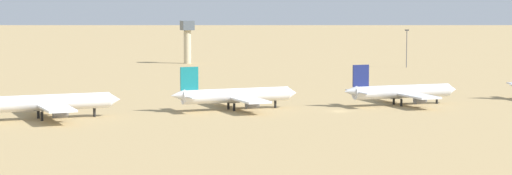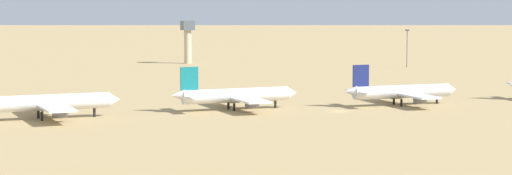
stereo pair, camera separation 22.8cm
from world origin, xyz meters
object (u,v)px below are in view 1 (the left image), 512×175
object	(u,v)px
parked_jet_teal_3	(235,95)
control_tower	(187,38)
parked_jet_navy_4	(401,92)
parked_jet_yellow_2	(44,103)
light_pole_east	(407,46)

from	to	relation	value
parked_jet_teal_3	control_tower	distance (m)	176.32
parked_jet_teal_3	parked_jet_navy_4	bearing A→B (deg)	-8.14
parked_jet_teal_3	parked_jet_navy_4	size ratio (longest dim) A/B	1.02
parked_jet_yellow_2	parked_jet_navy_4	world-z (taller)	parked_jet_yellow_2
parked_jet_yellow_2	parked_jet_navy_4	size ratio (longest dim) A/B	1.08
parked_jet_navy_4	light_pole_east	size ratio (longest dim) A/B	2.16
parked_jet_yellow_2	control_tower	distance (m)	194.71
parked_jet_yellow_2	control_tower	size ratio (longest dim) A/B	1.96
parked_jet_yellow_2	parked_jet_navy_4	xyz separation A→B (m)	(93.94, -5.70, -0.31)
control_tower	parked_jet_yellow_2	bearing A→B (deg)	-117.90
parked_jet_teal_3	light_pole_east	bearing A→B (deg)	44.02
parked_jet_navy_4	light_pole_east	bearing A→B (deg)	60.50
parked_jet_navy_4	parked_jet_teal_3	bearing A→B (deg)	173.60
parked_jet_yellow_2	light_pole_east	xyz separation A→B (m)	(167.96, 115.19, 5.07)
parked_jet_teal_3	light_pole_east	size ratio (longest dim) A/B	2.20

